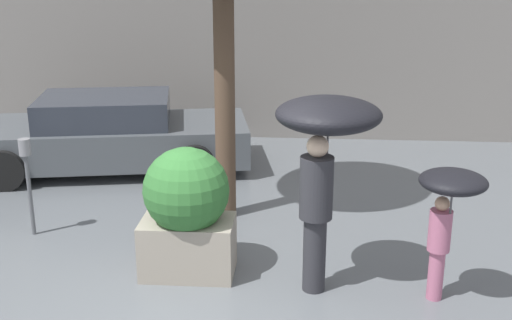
% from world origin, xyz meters
% --- Properties ---
extents(ground_plane, '(40.00, 40.00, 0.00)m').
position_xyz_m(ground_plane, '(0.00, 0.00, 0.00)').
color(ground_plane, slate).
extents(planter_box, '(0.98, 0.90, 1.40)m').
position_xyz_m(planter_box, '(-0.04, 0.82, 0.74)').
color(planter_box, '#9E9384').
rests_on(planter_box, ground).
extents(person_adult, '(1.03, 1.03, 1.99)m').
position_xyz_m(person_adult, '(1.37, 0.64, 1.58)').
color(person_adult, '#2D2D33').
rests_on(person_adult, ground).
extents(person_child, '(0.64, 0.64, 1.37)m').
position_xyz_m(person_child, '(2.55, 0.41, 1.06)').
color(person_child, '#B76684').
rests_on(person_child, ground).
extents(parked_car_near, '(4.70, 2.53, 1.19)m').
position_xyz_m(parked_car_near, '(-1.97, 4.31, 0.56)').
color(parked_car_near, '#4C5156').
rests_on(parked_car_near, ground).
extents(parking_meter, '(0.14, 0.14, 1.22)m').
position_xyz_m(parking_meter, '(-2.12, 1.68, 0.88)').
color(parking_meter, '#595B60').
rests_on(parking_meter, ground).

